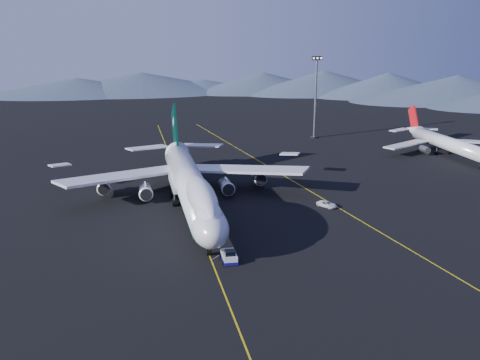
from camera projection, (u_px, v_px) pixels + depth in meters
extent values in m
plane|color=black|center=(191.00, 208.00, 119.18)|extent=(500.00, 500.00, 0.00)
cube|color=gold|center=(191.00, 208.00, 119.18)|extent=(0.25, 220.00, 0.01)
cube|color=gold|center=(304.00, 187.00, 134.69)|extent=(28.08, 198.09, 0.01)
cone|color=#3E4B5F|center=(77.00, 85.00, 327.01)|extent=(100.00, 100.00, 12.00)
cone|color=#3E4B5F|center=(202.00, 82.00, 343.43)|extent=(100.00, 100.00, 12.00)
cone|color=#3E4B5F|center=(324.00, 83.00, 335.23)|extent=(100.00, 100.00, 12.00)
cone|color=#3E4B5F|center=(456.00, 89.00, 303.32)|extent=(100.00, 100.00, 12.00)
cylinder|color=silver|center=(190.00, 184.00, 117.67)|extent=(6.50, 56.00, 6.50)
ellipsoid|color=silver|center=(210.00, 228.00, 91.32)|extent=(6.50, 10.40, 6.50)
ellipsoid|color=silver|center=(202.00, 198.00, 99.58)|extent=(5.13, 25.16, 5.85)
cube|color=black|center=(212.00, 226.00, 89.11)|extent=(3.60, 1.61, 1.29)
cone|color=silver|center=(175.00, 149.00, 148.50)|extent=(6.50, 12.00, 6.50)
cube|color=#033025|center=(189.00, 187.00, 118.85)|extent=(6.24, 60.00, 1.10)
cube|color=silver|center=(187.00, 182.00, 123.14)|extent=(7.50, 13.00, 1.60)
cube|color=silver|center=(123.00, 176.00, 125.65)|extent=(30.62, 23.28, 2.83)
cube|color=silver|center=(243.00, 169.00, 131.55)|extent=(30.62, 23.28, 2.83)
cylinder|color=slate|center=(145.00, 191.00, 123.66)|extent=(2.90, 5.50, 2.90)
cylinder|color=slate|center=(104.00, 186.00, 127.84)|extent=(2.90, 5.50, 2.90)
cylinder|color=slate|center=(226.00, 186.00, 127.52)|extent=(2.90, 5.50, 2.90)
cylinder|color=slate|center=(258.00, 177.00, 135.57)|extent=(2.90, 5.50, 2.90)
cube|color=#033025|center=(175.00, 132.00, 146.21)|extent=(0.55, 14.11, 15.94)
cube|color=silver|center=(148.00, 148.00, 148.28)|extent=(12.39, 9.47, 0.98)
cube|color=silver|center=(201.00, 145.00, 151.33)|extent=(12.39, 9.47, 0.98)
cylinder|color=black|center=(209.00, 252.00, 94.10)|extent=(0.90, 1.10, 1.10)
cube|color=silver|center=(229.00, 256.00, 91.82)|extent=(2.49, 4.73, 1.16)
cube|color=navy|center=(229.00, 259.00, 91.94)|extent=(2.60, 4.95, 0.53)
cube|color=black|center=(229.00, 252.00, 91.59)|extent=(1.75, 1.75, 0.95)
cylinder|color=silver|center=(448.00, 144.00, 167.22)|extent=(4.24, 35.69, 4.24)
cone|color=silver|center=(413.00, 130.00, 187.04)|extent=(4.24, 7.81, 4.24)
cube|color=silver|center=(406.00, 144.00, 170.44)|extent=(18.73, 12.65, 0.39)
cube|color=silver|center=(468.00, 141.00, 174.98)|extent=(18.73, 12.65, 0.39)
cylinder|color=slate|center=(425.00, 150.00, 169.20)|extent=(2.12, 3.90, 2.12)
cylinder|color=slate|center=(459.00, 148.00, 171.70)|extent=(2.12, 3.90, 2.12)
cube|color=red|center=(413.00, 118.00, 186.42)|extent=(0.39, 7.61, 8.99)
imported|color=silver|center=(327.00, 204.00, 119.66)|extent=(4.43, 5.17, 1.32)
cylinder|color=black|center=(314.00, 137.00, 197.13)|extent=(2.72, 2.72, 0.45)
cylinder|color=slate|center=(315.00, 99.00, 193.35)|extent=(0.79, 0.79, 28.35)
cube|color=black|center=(317.00, 58.00, 189.42)|extent=(3.63, 0.91, 1.36)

